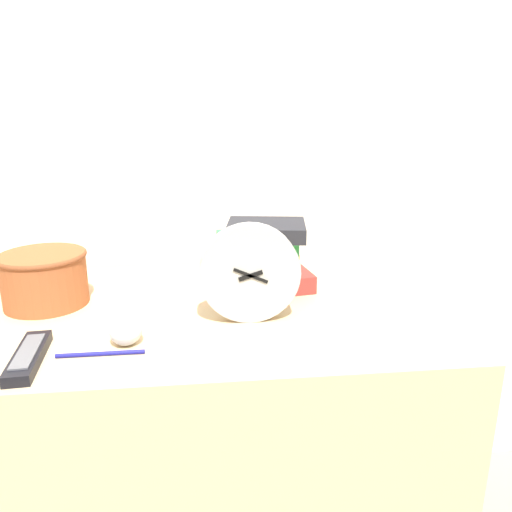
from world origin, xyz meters
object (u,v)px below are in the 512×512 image
object	(u,v)px
desk_clock	(250,273)
basket	(44,277)
pen	(101,354)
tv_remote	(28,356)
crumpled_paper_ball	(125,329)
book_stack	(260,258)

from	to	relation	value
desk_clock	basket	distance (m)	0.47
desk_clock	pen	xyz separation A→B (m)	(-0.28, -0.13, -0.10)
tv_remote	crumpled_paper_ball	bearing A→B (deg)	17.77
pen	tv_remote	bearing A→B (deg)	-175.44
basket	tv_remote	distance (m)	0.28
basket	book_stack	bearing A→B (deg)	4.13
basket	tv_remote	xyz separation A→B (m)	(0.04, -0.27, -0.05)
book_stack	pen	distance (m)	0.45
desk_clock	tv_remote	world-z (taller)	desk_clock
book_stack	tv_remote	xyz separation A→B (m)	(-0.44, -0.31, -0.07)
book_stack	crumpled_paper_ball	world-z (taller)	book_stack
book_stack	desk_clock	bearing A→B (deg)	-103.33
desk_clock	basket	xyz separation A→B (m)	(-0.45, 0.14, -0.04)
basket	pen	bearing A→B (deg)	-58.05
basket	tv_remote	world-z (taller)	basket
basket	pen	world-z (taller)	basket
desk_clock	pen	distance (m)	0.32
tv_remote	pen	size ratio (longest dim) A/B	1.12
basket	crumpled_paper_ball	size ratio (longest dim) A/B	3.02
crumpled_paper_ball	pen	distance (m)	0.06
basket	pen	xyz separation A→B (m)	(0.17, -0.26, -0.06)
book_stack	tv_remote	world-z (taller)	book_stack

